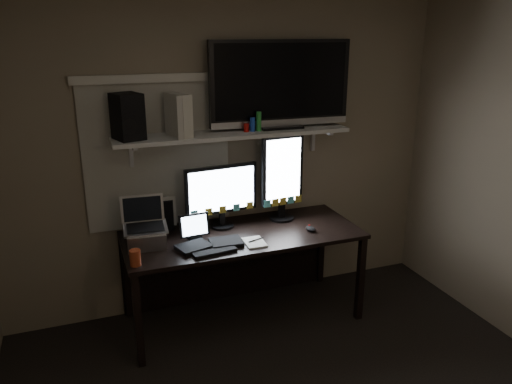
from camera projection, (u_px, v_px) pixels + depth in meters
name	position (u px, v px, depth m)	size (l,w,h in m)	color
back_wall	(227.00, 156.00, 3.99)	(3.60, 3.60, 0.00)	#6E624F
window_blinds	(158.00, 156.00, 3.78)	(1.10, 0.02, 1.10)	#B7B4A4
desk	(238.00, 248.00, 3.98)	(1.80, 0.75, 0.73)	black
wall_shelf	(233.00, 134.00, 3.76)	(1.80, 0.35, 0.03)	beige
monitor_landscape	(221.00, 196.00, 3.86)	(0.58, 0.06, 0.51)	black
monitor_portrait	(282.00, 177.00, 3.99)	(0.36, 0.07, 0.71)	black
keyboard	(210.00, 245.00, 3.57)	(0.48, 0.19, 0.03)	black
mouse	(311.00, 229.00, 3.85)	(0.06, 0.10, 0.04)	black
notepad	(254.00, 242.00, 3.63)	(0.14, 0.20, 0.01)	beige
tablet	(194.00, 226.00, 3.68)	(0.23, 0.09, 0.20)	black
file_sorter	(161.00, 213.00, 3.87)	(0.20, 0.09, 0.25)	black
laptop	(145.00, 224.00, 3.53)	(0.31, 0.25, 0.34)	#ABAAAF
cup	(135.00, 258.00, 3.28)	(0.07, 0.07, 0.11)	#96361B
sticky_notes	(212.00, 240.00, 3.68)	(0.28, 0.20, 0.00)	gold
tv	(280.00, 84.00, 3.81)	(1.11, 0.20, 0.67)	black
game_console	(178.00, 115.00, 3.55)	(0.08, 0.26, 0.30)	#BAB6A8
speaker	(127.00, 117.00, 3.45)	(0.17, 0.21, 0.32)	black
bottles	(253.00, 121.00, 3.75)	(0.24, 0.05, 0.15)	#A50F0C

